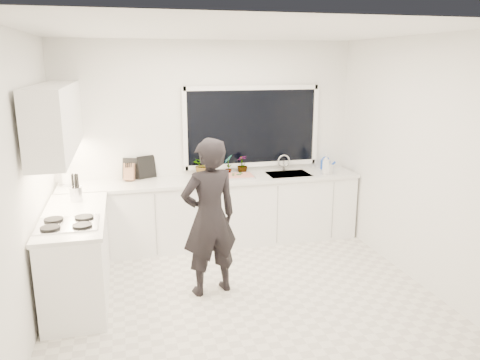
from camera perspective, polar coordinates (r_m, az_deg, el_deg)
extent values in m
cube|color=beige|center=(5.21, 0.06, -13.62)|extent=(4.00, 3.50, 0.02)
cube|color=white|center=(6.41, -3.82, 4.58)|extent=(4.00, 0.02, 2.70)
cube|color=white|center=(4.67, -24.59, -0.35)|extent=(0.02, 3.50, 2.70)
cube|color=white|center=(5.56, 20.59, 2.20)|extent=(0.02, 3.50, 2.70)
cube|color=white|center=(4.61, 0.07, 17.82)|extent=(4.00, 3.50, 0.02)
cube|color=black|center=(6.48, 1.46, 6.50)|extent=(1.80, 0.02, 1.00)
cube|color=white|center=(6.34, -3.17, -4.01)|extent=(3.92, 0.58, 0.88)
cube|color=white|center=(5.23, -19.20, -8.87)|extent=(0.58, 1.60, 0.88)
cube|color=silver|center=(6.20, -3.21, 0.00)|extent=(3.94, 0.62, 0.04)
cube|color=silver|center=(5.07, -19.62, -4.08)|extent=(0.62, 1.60, 0.04)
cube|color=white|center=(5.23, -21.47, 6.98)|extent=(0.34, 2.10, 0.70)
cube|color=silver|center=(6.49, 5.91, 0.32)|extent=(0.58, 0.42, 0.14)
cylinder|color=silver|center=(6.64, 5.36, 2.07)|extent=(0.03, 0.03, 0.22)
cube|color=black|center=(4.73, -20.26, -4.99)|extent=(0.56, 0.48, 0.03)
imported|color=black|center=(4.90, -3.75, -4.59)|extent=(0.69, 0.53, 1.69)
cube|color=silver|center=(6.24, -0.30, 0.45)|extent=(0.45, 0.34, 0.03)
cube|color=#BA3418|center=(6.23, -0.30, 0.60)|extent=(0.41, 0.30, 0.01)
cylinder|color=blue|center=(6.84, 10.36, 1.87)|extent=(0.16, 0.16, 0.13)
cylinder|color=white|center=(6.21, -20.45, 0.55)|extent=(0.14, 0.14, 0.26)
cube|color=#926044|center=(6.21, -13.34, 0.89)|extent=(0.15, 0.13, 0.22)
cylinder|color=silver|center=(5.48, -19.34, -1.64)|extent=(0.13, 0.13, 0.16)
cube|color=black|center=(6.30, -13.18, 1.37)|extent=(0.21, 0.10, 0.28)
cube|color=black|center=(6.30, -11.30, 1.57)|extent=(0.24, 0.12, 0.30)
imported|color=#26662D|center=(6.30, -4.72, 1.90)|extent=(0.30, 0.33, 0.32)
imported|color=#26662D|center=(6.37, -1.44, 1.86)|extent=(0.12, 0.16, 0.27)
imported|color=#26662D|center=(6.42, 0.29, 1.89)|extent=(0.19, 0.19, 0.26)
imported|color=#D8BF66|center=(6.49, 10.45, 1.91)|extent=(0.12, 0.12, 0.28)
imported|color=#D8BF66|center=(6.52, 10.75, 1.55)|extent=(0.12, 0.12, 0.20)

